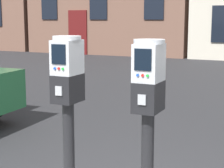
# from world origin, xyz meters

# --- Properties ---
(parking_meter_near_kerb) EXTENTS (0.22, 0.25, 1.43)m
(parking_meter_near_kerb) POSITION_xyz_m (-0.24, -0.24, 1.13)
(parking_meter_near_kerb) COLOR black
(parking_meter_near_kerb) RESTS_ON sidewalk_slab
(parking_meter_twin_adjacent) EXTENTS (0.22, 0.25, 1.42)m
(parking_meter_twin_adjacent) POSITION_xyz_m (0.42, -0.24, 1.12)
(parking_meter_twin_adjacent) COLOR black
(parking_meter_twin_adjacent) RESTS_ON sidewalk_slab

